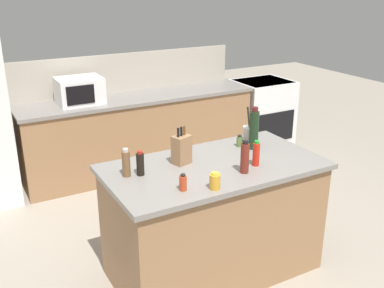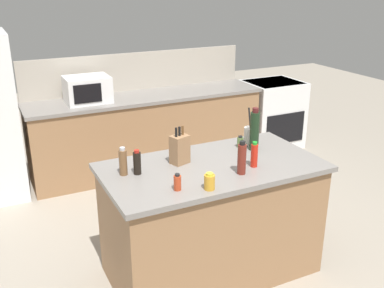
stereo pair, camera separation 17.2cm
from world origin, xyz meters
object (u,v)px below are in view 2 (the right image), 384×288
spice_jar_paprika (177,182)px  pepper_grinder (123,162)px  utensil_crock (251,135)px  hot_sauce_bottle (254,155)px  spice_jar_oregano (240,142)px  knife_block (180,149)px  soy_sauce_bottle (137,163)px  wine_bottle (255,130)px  range_oven (272,114)px  vinegar_bottle (242,159)px  honey_jar (209,182)px  microwave (87,89)px

spice_jar_paprika → pepper_grinder: bearing=122.0°
utensil_crock → hot_sauce_bottle: 0.47m
spice_jar_oregano → knife_block: bearing=-171.7°
soy_sauce_bottle → spice_jar_oregano: (0.94, 0.13, -0.04)m
knife_block → soy_sauce_bottle: 0.36m
wine_bottle → spice_jar_paprika: (-0.86, -0.40, -0.11)m
hot_sauce_bottle → spice_jar_paprika: bearing=-171.0°
spice_jar_oregano → soy_sauce_bottle: bearing=-172.0°
knife_block → soy_sauce_bottle: (-0.36, -0.05, -0.03)m
knife_block → soy_sauce_bottle: bearing=169.7°
soy_sauce_bottle → pepper_grinder: size_ratio=0.88×
wine_bottle → spice_jar_oregano: bearing=125.5°
range_oven → utensil_crock: (-1.65, -1.95, 0.56)m
wine_bottle → soy_sauce_bottle: bearing=-178.0°
vinegar_bottle → hot_sauce_bottle: bearing=23.9°
spice_jar_paprika → honey_jar: bearing=-23.1°
vinegar_bottle → wine_bottle: (0.34, 0.36, 0.05)m
spice_jar_oregano → hot_sauce_bottle: (-0.12, -0.39, 0.05)m
microwave → spice_jar_oregano: bearing=-68.4°
spice_jar_paprika → utensil_crock: bearing=29.4°
microwave → wine_bottle: 2.24m
utensil_crock → soy_sauce_bottle: size_ratio=1.75×
knife_block → wine_bottle: 0.66m
honey_jar → hot_sauce_bottle: 0.51m
utensil_crock → microwave: bearing=114.7°
pepper_grinder → wine_bottle: size_ratio=0.59×
soy_sauce_bottle → range_oven: bearing=37.9°
pepper_grinder → spice_jar_oregano: 1.04m
knife_block → soy_sauce_bottle: knife_block is taller
microwave → hot_sauce_bottle: (0.66, -2.36, -0.05)m
vinegar_bottle → pepper_grinder: (-0.77, 0.35, -0.02)m
honey_jar → spice_jar_oregano: honey_jar is taller
knife_block → spice_jar_oregano: (0.59, 0.09, -0.07)m
wine_bottle → spice_jar_paprika: size_ratio=3.04×
utensil_crock → hot_sauce_bottle: bearing=-120.2°
honey_jar → vinegar_bottle: bearing=20.6°
microwave → wine_bottle: wine_bottle is taller
microwave → spice_jar_oregano: size_ratio=4.90×
knife_block → honey_jar: bearing=-108.8°
knife_block → hot_sauce_bottle: knife_block is taller
utensil_crock → vinegar_bottle: size_ratio=1.29×
spice_jar_oregano → utensil_crock: bearing=8.7°
vinegar_bottle → spice_jar_oregano: vinegar_bottle is taller
range_oven → wine_bottle: bearing=-129.3°
vinegar_bottle → knife_block: bearing=130.6°
honey_jar → hot_sauce_bottle: size_ratio=0.60×
honey_jar → spice_jar_paprika: 0.21m
microwave → hot_sauce_bottle: microwave is taller
range_oven → pepper_grinder: bearing=-143.5°
knife_block → pepper_grinder: size_ratio=1.39×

